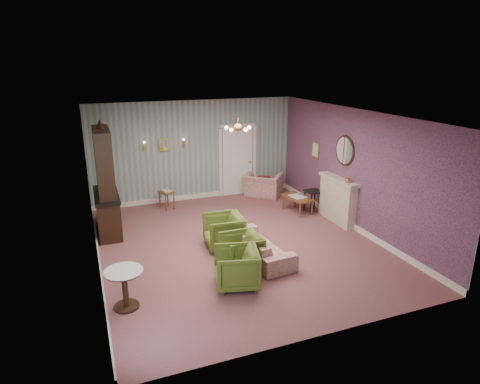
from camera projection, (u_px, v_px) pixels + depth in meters
name	position (u px, v px, depth m)	size (l,w,h in m)	color
floor	(238.00, 244.00, 9.41)	(7.00, 7.00, 0.00)	#8A5054
ceiling	(238.00, 115.00, 8.53)	(7.00, 7.00, 0.00)	white
wall_back	(195.00, 151.00, 12.08)	(6.00, 6.00, 0.00)	slate
wall_front	(326.00, 249.00, 5.86)	(6.00, 6.00, 0.00)	slate
wall_left	(91.00, 199.00, 7.94)	(7.00, 7.00, 0.00)	slate
wall_right	(354.00, 170.00, 10.00)	(7.00, 7.00, 0.00)	slate
wall_right_floral	(354.00, 170.00, 10.00)	(7.00, 7.00, 0.00)	#AF5776
door	(237.00, 160.00, 12.60)	(1.12, 0.12, 2.16)	white
olive_chair_a	(236.00, 266.00, 7.59)	(0.78, 0.73, 0.80)	#536423
olive_chair_b	(241.00, 249.00, 8.30)	(0.74, 0.69, 0.76)	#536423
olive_chair_c	(224.00, 230.00, 9.18)	(0.80, 0.75, 0.82)	#536423
sofa_chintz	(260.00, 241.00, 8.70)	(1.85, 0.54, 0.72)	#9B3E49
wingback_chair	(263.00, 181.00, 12.61)	(1.08, 0.70, 0.94)	#9B3E49
dresser	(104.00, 179.00, 9.70)	(0.55, 1.59, 2.66)	black
fireplace	(337.00, 200.00, 10.57)	(0.30, 1.40, 1.16)	beige
mantel_vase	(348.00, 179.00, 10.01)	(0.15, 0.15, 0.15)	gold
oval_mirror	(345.00, 151.00, 10.22)	(0.04, 0.76, 0.84)	white
framed_print	(316.00, 150.00, 11.50)	(0.04, 0.34, 0.42)	gold
coffee_table	(297.00, 204.00, 11.31)	(0.49, 0.89, 0.45)	brown
side_table_black	(313.00, 201.00, 11.32)	(0.41, 0.41, 0.61)	black
pedestal_table	(125.00, 289.00, 6.93)	(0.64, 0.64, 0.70)	black
nesting_table	(167.00, 199.00, 11.57)	(0.33, 0.42, 0.55)	brown
gilt_mirror_back	(164.00, 145.00, 11.66)	(0.28, 0.06, 0.36)	gold
sconce_left	(144.00, 146.00, 11.45)	(0.16, 0.12, 0.30)	gold
sconce_right	(183.00, 144.00, 11.83)	(0.16, 0.12, 0.30)	gold
chandelier	(238.00, 128.00, 8.61)	(0.56, 0.56, 0.36)	gold
burgundy_cushion	(264.00, 182.00, 12.45)	(0.38, 0.10, 0.38)	maroon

